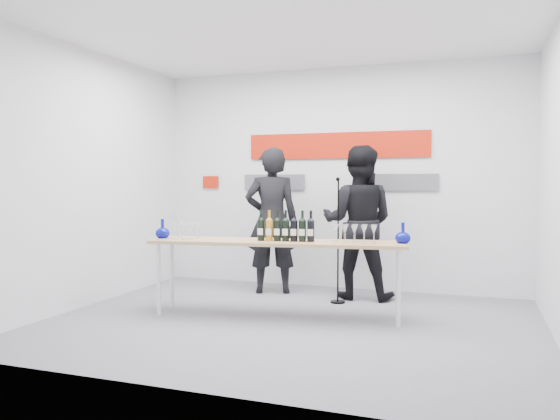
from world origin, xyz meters
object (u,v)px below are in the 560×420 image
at_px(mic_stand, 338,265).
at_px(tasting_table, 277,246).
at_px(presenter_left, 272,221).
at_px(presenter_right, 358,222).

bearing_deg(mic_stand, tasting_table, -111.62).
relative_size(presenter_left, presenter_right, 1.00).
xyz_separation_m(presenter_left, presenter_right, (1.13, 0.06, 0.00)).
distance_m(tasting_table, presenter_right, 1.40).
bearing_deg(tasting_table, mic_stand, 53.93).
bearing_deg(mic_stand, presenter_right, 70.73).
height_order(presenter_left, mic_stand, presenter_left).
xyz_separation_m(presenter_left, mic_stand, (0.96, -0.30, -0.49)).
relative_size(tasting_table, presenter_right, 1.47).
xyz_separation_m(tasting_table, presenter_left, (-0.50, 1.17, 0.19)).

